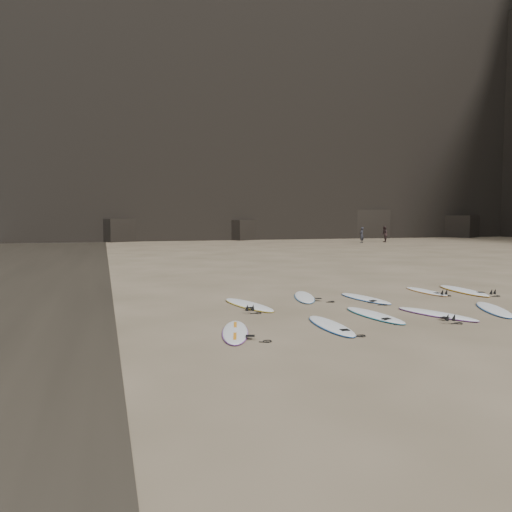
{
  "coord_description": "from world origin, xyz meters",
  "views": [
    {
      "loc": [
        -7.25,
        -11.68,
        2.66
      ],
      "look_at": [
        -2.91,
        2.48,
        1.5
      ],
      "focal_mm": 35.0,
      "sensor_mm": 36.0,
      "label": 1
    }
  ],
  "objects_px": {
    "surfboard_4": "(494,309)",
    "surfboard_7": "(365,298)",
    "surfboard_5": "(248,304)",
    "person_a": "(362,235)",
    "surfboard_6": "(304,297)",
    "surfboard_2": "(374,315)",
    "surfboard_0": "(235,332)",
    "surfboard_9": "(463,290)",
    "surfboard_8": "(426,291)",
    "person_b": "(384,234)",
    "surfboard_1": "(331,325)",
    "surfboard_3": "(436,314)"
  },
  "relations": [
    {
      "from": "surfboard_4",
      "to": "surfboard_7",
      "type": "distance_m",
      "value": 3.78
    },
    {
      "from": "surfboard_5",
      "to": "person_a",
      "type": "distance_m",
      "value": 38.24
    },
    {
      "from": "surfboard_4",
      "to": "surfboard_6",
      "type": "relative_size",
      "value": 1.01
    },
    {
      "from": "surfboard_7",
      "to": "surfboard_2",
      "type": "bearing_deg",
      "value": -123.23
    },
    {
      "from": "surfboard_7",
      "to": "surfboard_5",
      "type": "bearing_deg",
      "value": 171.61
    },
    {
      "from": "surfboard_2",
      "to": "surfboard_6",
      "type": "relative_size",
      "value": 1.01
    },
    {
      "from": "surfboard_0",
      "to": "surfboard_4",
      "type": "distance_m",
      "value": 7.77
    },
    {
      "from": "surfboard_2",
      "to": "person_a",
      "type": "bearing_deg",
      "value": 56.49
    },
    {
      "from": "surfboard_2",
      "to": "surfboard_9",
      "type": "height_order",
      "value": "surfboard_9"
    },
    {
      "from": "surfboard_5",
      "to": "surfboard_8",
      "type": "relative_size",
      "value": 1.2
    },
    {
      "from": "surfboard_5",
      "to": "surfboard_4",
      "type": "bearing_deg",
      "value": -37.1
    },
    {
      "from": "surfboard_5",
      "to": "surfboard_6",
      "type": "relative_size",
      "value": 1.07
    },
    {
      "from": "person_b",
      "to": "surfboard_8",
      "type": "bearing_deg",
      "value": -6.98
    },
    {
      "from": "surfboard_0",
      "to": "surfboard_8",
      "type": "relative_size",
      "value": 1.08
    },
    {
      "from": "surfboard_2",
      "to": "surfboard_4",
      "type": "xyz_separation_m",
      "value": [
        3.68,
        -0.27,
        -0.0
      ]
    },
    {
      "from": "surfboard_1",
      "to": "surfboard_5",
      "type": "relative_size",
      "value": 0.92
    },
    {
      "from": "surfboard_9",
      "to": "surfboard_8",
      "type": "bearing_deg",
      "value": 175.2
    },
    {
      "from": "surfboard_3",
      "to": "surfboard_9",
      "type": "relative_size",
      "value": 0.88
    },
    {
      "from": "surfboard_6",
      "to": "surfboard_4",
      "type": "bearing_deg",
      "value": -23.35
    },
    {
      "from": "surfboard_1",
      "to": "surfboard_6",
      "type": "relative_size",
      "value": 0.99
    },
    {
      "from": "surfboard_4",
      "to": "surfboard_1",
      "type": "bearing_deg",
      "value": -149.21
    },
    {
      "from": "surfboard_5",
      "to": "surfboard_7",
      "type": "height_order",
      "value": "surfboard_5"
    },
    {
      "from": "surfboard_5",
      "to": "surfboard_8",
      "type": "bearing_deg",
      "value": -7.55
    },
    {
      "from": "person_b",
      "to": "surfboard_1",
      "type": "bearing_deg",
      "value": -10.94
    },
    {
      "from": "surfboard_9",
      "to": "surfboard_2",
      "type": "bearing_deg",
      "value": -144.87
    },
    {
      "from": "surfboard_6",
      "to": "surfboard_8",
      "type": "relative_size",
      "value": 1.12
    },
    {
      "from": "surfboard_3",
      "to": "surfboard_4",
      "type": "bearing_deg",
      "value": -16.97
    },
    {
      "from": "surfboard_4",
      "to": "surfboard_6",
      "type": "height_order",
      "value": "same"
    },
    {
      "from": "surfboard_4",
      "to": "surfboard_8",
      "type": "bearing_deg",
      "value": 109.83
    },
    {
      "from": "surfboard_0",
      "to": "surfboard_8",
      "type": "height_order",
      "value": "surfboard_0"
    },
    {
      "from": "surfboard_2",
      "to": "surfboard_7",
      "type": "xyz_separation_m",
      "value": [
        1.14,
        2.52,
        -0.0
      ]
    },
    {
      "from": "surfboard_4",
      "to": "person_b",
      "type": "bearing_deg",
      "value": 87.64
    },
    {
      "from": "surfboard_4",
      "to": "surfboard_9",
      "type": "bearing_deg",
      "value": 87.74
    },
    {
      "from": "surfboard_4",
      "to": "surfboard_7",
      "type": "xyz_separation_m",
      "value": [
        -2.54,
        2.79,
        -0.0
      ]
    },
    {
      "from": "person_a",
      "to": "surfboard_2",
      "type": "bearing_deg",
      "value": 27.1
    },
    {
      "from": "surfboard_1",
      "to": "surfboard_2",
      "type": "bearing_deg",
      "value": 28.64
    },
    {
      "from": "surfboard_1",
      "to": "surfboard_4",
      "type": "relative_size",
      "value": 0.98
    },
    {
      "from": "surfboard_0",
      "to": "person_b",
      "type": "distance_m",
      "value": 43.99
    },
    {
      "from": "surfboard_7",
      "to": "person_a",
      "type": "height_order",
      "value": "person_a"
    },
    {
      "from": "surfboard_7",
      "to": "person_a",
      "type": "bearing_deg",
      "value": 52.31
    },
    {
      "from": "surfboard_2",
      "to": "surfboard_3",
      "type": "relative_size",
      "value": 1.02
    },
    {
      "from": "surfboard_1",
      "to": "surfboard_8",
      "type": "distance_m",
      "value": 6.99
    },
    {
      "from": "surfboard_3",
      "to": "person_a",
      "type": "distance_m",
      "value": 38.47
    },
    {
      "from": "surfboard_2",
      "to": "surfboard_6",
      "type": "xyz_separation_m",
      "value": [
        -0.62,
        3.37,
        -0.0
      ]
    },
    {
      "from": "surfboard_9",
      "to": "person_b",
      "type": "distance_m",
      "value": 35.82
    },
    {
      "from": "surfboard_8",
      "to": "surfboard_9",
      "type": "xyz_separation_m",
      "value": [
        1.36,
        -0.26,
        0.01
      ]
    },
    {
      "from": "surfboard_1",
      "to": "surfboard_7",
      "type": "relative_size",
      "value": 1.0
    },
    {
      "from": "surfboard_4",
      "to": "surfboard_9",
      "type": "height_order",
      "value": "surfboard_9"
    },
    {
      "from": "surfboard_3",
      "to": "person_b",
      "type": "relative_size",
      "value": 1.45
    },
    {
      "from": "surfboard_2",
      "to": "surfboard_3",
      "type": "bearing_deg",
      "value": -16.98
    }
  ]
}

